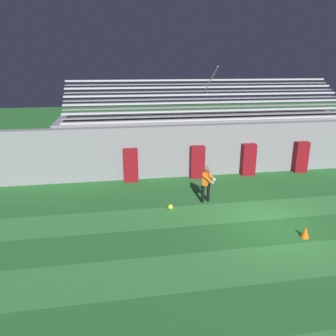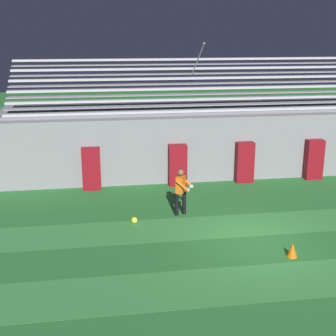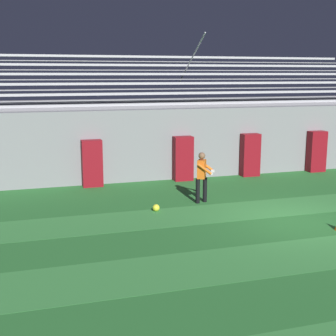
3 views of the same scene
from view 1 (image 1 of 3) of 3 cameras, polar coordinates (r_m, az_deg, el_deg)
The scene contains 12 objects.
ground_plane at distance 13.35m, azimuth 17.75°, elevation -9.50°, with size 80.00×80.00×0.00m, color #286B2D.
turf_stripe_mid at distance 11.63m, azimuth 22.98°, elevation -14.33°, with size 28.00×1.85×0.01m, color #38843D.
turf_stripe_far at distance 14.48m, azimuth 15.24°, elevation -7.08°, with size 28.00×1.85×0.01m, color #38843D.
back_wall at distance 18.49m, azimuth 9.10°, elevation 3.28°, with size 24.00×0.60×2.80m, color gray.
padding_pillar_gate_left at distance 17.71m, azimuth 5.11°, elevation 1.04°, with size 0.75×0.44×1.75m, color maroon.
padding_pillar_gate_right at distance 18.65m, azimuth 13.81°, elevation 1.44°, with size 0.75×0.44×1.75m, color maroon.
padding_pillar_far_left at distance 17.17m, azimuth -6.52°, elevation 0.47°, with size 0.75×0.44×1.75m, color maroon.
padding_pillar_far_right at distance 20.09m, azimuth 22.10°, elevation 1.79°, with size 0.75×0.44×1.75m, color maroon.
bleacher_stand at distance 20.96m, azimuth 6.79°, elevation 5.36°, with size 18.00×4.75×5.83m.
goalkeeper at distance 14.55m, azimuth 6.68°, elevation -2.38°, with size 0.71×0.73×1.67m.
soccer_ball at distance 14.00m, azimuth 0.43°, elevation -6.80°, with size 0.22×0.22×0.22m, color yellow.
traffic_cone at distance 12.79m, azimuth 22.81°, elevation -10.25°, with size 0.30×0.30×0.42m, color orange.
Camera 1 is at (-5.86, -10.46, 5.87)m, focal length 35.00 mm.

